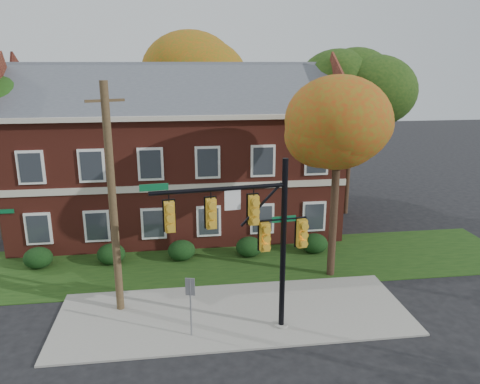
{
  "coord_description": "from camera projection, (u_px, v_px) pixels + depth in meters",
  "views": [
    {
      "loc": [
        -2.04,
        -15.66,
        9.83
      ],
      "look_at": [
        0.51,
        3.0,
        4.55
      ],
      "focal_mm": 35.0,
      "sensor_mm": 36.0,
      "label": 1
    }
  ],
  "objects": [
    {
      "name": "hedge_center",
      "position": [
        182.0,
        250.0,
        23.85
      ],
      "size": [
        1.4,
        1.26,
        1.05
      ],
      "primitive_type": "ellipsoid",
      "color": "black",
      "rests_on": "ground"
    },
    {
      "name": "ground",
      "position": [
        237.0,
        328.0,
        17.86
      ],
      "size": [
        120.0,
        120.0,
        0.0
      ],
      "primitive_type": "plane",
      "color": "black",
      "rests_on": "ground"
    },
    {
      "name": "sidewalk",
      "position": [
        234.0,
        314.0,
        18.8
      ],
      "size": [
        14.0,
        5.0,
        0.08
      ],
      "primitive_type": "cube",
      "color": "gray",
      "rests_on": "ground"
    },
    {
      "name": "hedge_left",
      "position": [
        111.0,
        254.0,
        23.39
      ],
      "size": [
        1.4,
        1.26,
        1.05
      ],
      "primitive_type": "ellipsoid",
      "color": "black",
      "rests_on": "ground"
    },
    {
      "name": "grass_strip",
      "position": [
        222.0,
        263.0,
        23.57
      ],
      "size": [
        30.0,
        6.0,
        0.04
      ],
      "primitive_type": "cube",
      "color": "#193811",
      "rests_on": "ground"
    },
    {
      "name": "hedge_far_right",
      "position": [
        314.0,
        243.0,
        24.76
      ],
      "size": [
        1.4,
        1.26,
        1.05
      ],
      "primitive_type": "ellipsoid",
      "color": "black",
      "rests_on": "ground"
    },
    {
      "name": "hedge_far_left",
      "position": [
        38.0,
        258.0,
        22.93
      ],
      "size": [
        1.4,
        1.26,
        1.05
      ],
      "primitive_type": "ellipsoid",
      "color": "black",
      "rests_on": "ground"
    },
    {
      "name": "sign_post",
      "position": [
        190.0,
        298.0,
        16.85
      ],
      "size": [
        0.34,
        0.12,
        2.38
      ],
      "rotation": [
        0.0,
        0.0,
        -0.24
      ],
      "color": "slate",
      "rests_on": "ground"
    },
    {
      "name": "utility_pole",
      "position": [
        113.0,
        201.0,
        17.91
      ],
      "size": [
        1.37,
        0.59,
        9.17
      ],
      "rotation": [
        0.0,
        0.0,
        0.35
      ],
      "color": "#43311F",
      "rests_on": "ground"
    },
    {
      "name": "tree_right_rear",
      "position": [
        359.0,
        90.0,
        29.1
      ],
      "size": [
        6.3,
        5.95,
        10.62
      ],
      "color": "black",
      "rests_on": "ground"
    },
    {
      "name": "tree_near_right",
      "position": [
        344.0,
        136.0,
        20.42
      ],
      "size": [
        4.5,
        4.25,
        8.58
      ],
      "color": "black",
      "rests_on": "ground"
    },
    {
      "name": "hedge_right",
      "position": [
        249.0,
        247.0,
        24.3
      ],
      "size": [
        1.4,
        1.26,
        1.05
      ],
      "primitive_type": "ellipsoid",
      "color": "black",
      "rests_on": "ground"
    },
    {
      "name": "tree_far_rear",
      "position": [
        193.0,
        75.0,
        34.27
      ],
      "size": [
        6.84,
        6.46,
        11.52
      ],
      "color": "black",
      "rests_on": "ground"
    },
    {
      "name": "traffic_signal",
      "position": [
        252.0,
        229.0,
        16.51
      ],
      "size": [
        5.89,
        0.9,
        6.6
      ],
      "rotation": [
        0.0,
        0.0,
        0.12
      ],
      "color": "gray",
      "rests_on": "ground"
    },
    {
      "name": "apartment_building",
      "position": [
        178.0,
        146.0,
        27.65
      ],
      "size": [
        18.8,
        8.8,
        9.74
      ],
      "color": "maroon",
      "rests_on": "ground"
    }
  ]
}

